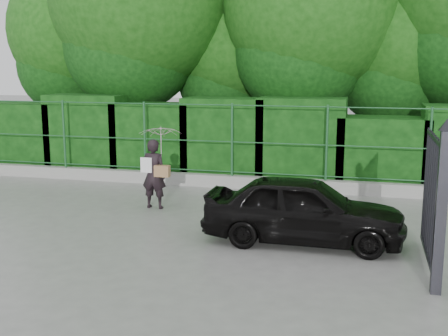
# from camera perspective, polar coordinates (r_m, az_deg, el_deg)

# --- Properties ---
(ground) EXTENTS (80.00, 80.00, 0.00)m
(ground) POSITION_cam_1_polar(r_m,az_deg,el_deg) (9.99, -7.60, -7.28)
(ground) COLOR gray
(kerb) EXTENTS (14.00, 0.25, 0.30)m
(kerb) POSITION_cam_1_polar(r_m,az_deg,el_deg) (14.08, -0.77, -1.31)
(kerb) COLOR #9E9E99
(kerb) RESTS_ON ground
(fence) EXTENTS (14.13, 0.06, 1.80)m
(fence) POSITION_cam_1_polar(r_m,az_deg,el_deg) (13.85, 0.10, 2.90)
(fence) COLOR #1F542B
(fence) RESTS_ON kerb
(hedge) EXTENTS (14.20, 1.20, 2.20)m
(hedge) POSITION_cam_1_polar(r_m,az_deg,el_deg) (14.90, 0.09, 2.78)
(hedge) COLOR black
(hedge) RESTS_ON ground
(trees) EXTENTS (17.10, 6.15, 8.08)m
(trees) POSITION_cam_1_polar(r_m,az_deg,el_deg) (16.79, 6.11, 15.87)
(trees) COLOR black
(trees) RESTS_ON ground
(gate) EXTENTS (0.22, 2.33, 2.36)m
(gate) POSITION_cam_1_polar(r_m,az_deg,el_deg) (8.34, 20.84, -2.99)
(gate) COLOR black
(gate) RESTS_ON ground
(woman) EXTENTS (0.90, 0.92, 1.76)m
(woman) POSITION_cam_1_polar(r_m,az_deg,el_deg) (11.90, -6.65, 1.39)
(woman) COLOR black
(woman) RESTS_ON ground
(car) EXTENTS (3.44, 1.41, 1.17)m
(car) POSITION_cam_1_polar(r_m,az_deg,el_deg) (9.74, 8.10, -4.18)
(car) COLOR black
(car) RESTS_ON ground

